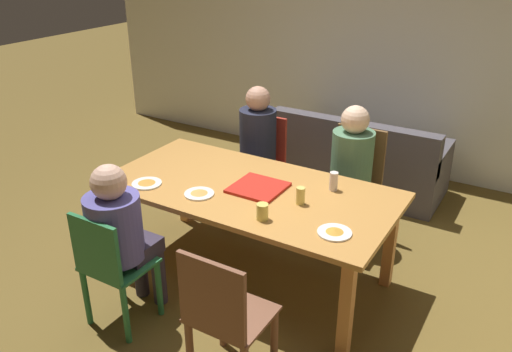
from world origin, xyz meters
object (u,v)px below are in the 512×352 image
person_0 (349,166)px  drinking_glass_1 (334,181)px  person_2 (255,144)px  plate_1 (147,183)px  pizza_box_0 (258,188)px  couch (358,163)px  dining_table (249,197)px  chair_0 (354,179)px  chair_3 (224,317)px  plate_0 (199,193)px  drinking_glass_0 (262,212)px  person_1 (120,229)px  chair_2 (263,161)px  chair_1 (110,266)px  drinking_glass_2 (300,196)px  plate_2 (335,232)px

person_0 → drinking_glass_1: bearing=-80.5°
person_2 → plate_1: (-0.21, -1.20, 0.05)m
pizza_box_0 → couch: 1.94m
dining_table → plate_1: plate_1 is taller
chair_0 → chair_3: 2.00m
dining_table → person_2: 0.98m
chair_0 → drinking_glass_1: chair_0 is taller
plate_0 → drinking_glass_0: drinking_glass_0 is taller
person_1 → chair_2: person_1 is taller
couch → person_0: bearing=-74.7°
chair_1 → drinking_glass_2: drinking_glass_2 is taller
chair_0 → person_2: bearing=-171.8°
dining_table → couch: bearing=85.1°
drinking_glass_0 → drinking_glass_2: 0.34m
dining_table → drinking_glass_2: drinking_glass_2 is taller
chair_0 → drinking_glass_0: 1.38m
plate_0 → drinking_glass_1: bearing=35.3°
chair_1 → dining_table: bearing=64.2°
person_1 → drinking_glass_0: (0.79, 0.49, 0.12)m
chair_3 → chair_0: bearing=90.0°
chair_2 → chair_1: bearing=-90.0°
plate_2 → couch: size_ratio=0.13×
chair_0 → chair_1: bearing=-115.1°
person_2 → chair_0: bearing=8.2°
dining_table → chair_2: size_ratio=2.35×
couch → chair_0: bearing=-72.3°
chair_1 → drinking_glass_2: (0.90, 0.93, 0.34)m
drinking_glass_0 → drinking_glass_1: drinking_glass_1 is taller
plate_1 → couch: bearing=69.4°
plate_0 → plate_2: same height
plate_2 → plate_1: bearing=-177.5°
dining_table → drinking_glass_1: bearing=27.2°
chair_0 → drinking_glass_0: (-0.13, -1.34, 0.28)m
dining_table → couch: (0.16, 1.89, -0.39)m
dining_table → couch: couch is taller
person_0 → chair_1: size_ratio=1.40×
drinking_glass_2 → pizza_box_0: bearing=172.3°
person_1 → pizza_box_0: (0.54, 0.86, 0.08)m
person_1 → drinking_glass_2: bearing=41.9°
person_1 → drinking_glass_1: size_ratio=8.47×
chair_1 → chair_2: chair_2 is taller
dining_table → plate_0: 0.38m
couch → chair_2: bearing=-125.5°
drinking_glass_2 → chair_0: bearing=89.2°
dining_table → drinking_glass_0: (0.32, -0.35, 0.14)m
pizza_box_0 → drinking_glass_0: size_ratio=3.27×
chair_1 → plate_0: (0.22, 0.69, 0.29)m
drinking_glass_1 → person_0: bearing=99.5°
person_0 → person_1: person_0 is taller
person_2 → drinking_glass_1: size_ratio=8.97×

